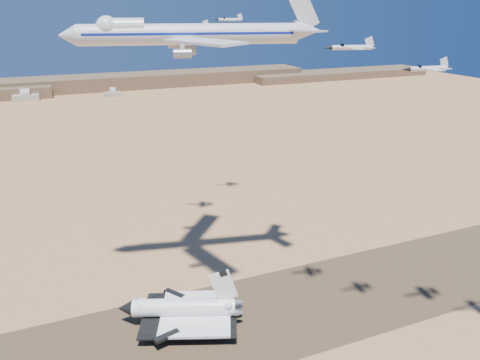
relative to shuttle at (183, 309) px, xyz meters
name	(u,v)px	position (x,y,z in m)	size (l,w,h in m)	color
ground	(203,331)	(4.77, -6.79, -5.73)	(1200.00, 1200.00, 0.00)	#B0804E
runway	(203,331)	(4.77, -6.79, -5.70)	(600.00, 50.00, 0.06)	brown
ridgeline	(126,83)	(70.09, 520.52, 1.90)	(960.00, 90.00, 18.00)	brown
hangars	(22,98)	(-59.23, 471.65, -0.90)	(200.50, 29.50, 30.00)	#A8A495
shuttle	(183,309)	(0.00, 0.00, 0.00)	(43.80, 36.16, 21.30)	white
carrier_747	(183,34)	(9.62, 19.50, 90.58)	(85.15, 64.38, 21.16)	silver
crew_a	(202,337)	(3.30, -10.69, -4.75)	(0.67, 0.44, 1.84)	#DE400D
crew_b	(216,321)	(10.53, -4.90, -4.74)	(0.90, 0.52, 1.85)	#DE400D
crew_c	(219,325)	(10.75, -7.29, -4.82)	(0.99, 0.51, 1.69)	#DE400D
chase_jet_a	(351,47)	(45.41, -22.46, 88.35)	(14.22, 8.24, 3.62)	silver
chase_jet_b	(427,68)	(57.99, -38.75, 83.84)	(13.96, 7.64, 3.48)	silver
chase_jet_e	(192,27)	(26.20, 62.76, 90.92)	(15.43, 9.15, 3.97)	silver
chase_jet_f	(229,19)	(51.92, 85.55, 93.44)	(14.09, 7.99, 3.55)	silver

